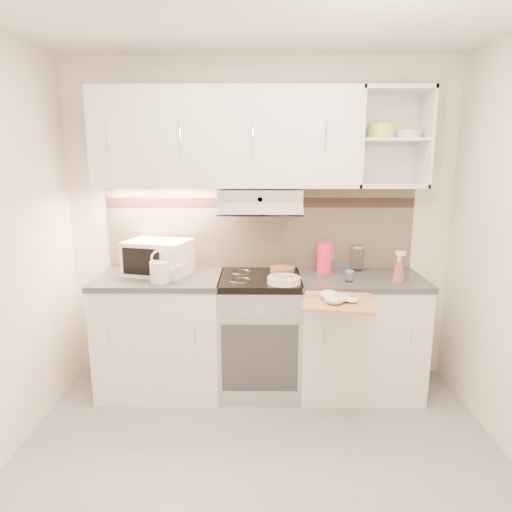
# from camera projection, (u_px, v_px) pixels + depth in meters

# --- Properties ---
(ground) EXTENTS (3.00, 3.00, 0.00)m
(ground) POSITION_uv_depth(u_px,v_px,m) (260.00, 486.00, 2.50)
(ground) COLOR #9A9A9C
(ground) RESTS_ON ground
(room_shell) EXTENTS (3.04, 2.84, 2.52)m
(room_shell) POSITION_uv_depth(u_px,v_px,m) (260.00, 184.00, 2.51)
(room_shell) COLOR white
(room_shell) RESTS_ON ground
(base_cabinet_left) EXTENTS (0.90, 0.60, 0.86)m
(base_cabinet_left) POSITION_uv_depth(u_px,v_px,m) (162.00, 335.00, 3.49)
(base_cabinet_left) COLOR white
(base_cabinet_left) RESTS_ON ground
(worktop_left) EXTENTS (0.92, 0.62, 0.04)m
(worktop_left) POSITION_uv_depth(u_px,v_px,m) (159.00, 279.00, 3.40)
(worktop_left) COLOR #47474C
(worktop_left) RESTS_ON base_cabinet_left
(base_cabinet_right) EXTENTS (0.90, 0.60, 0.86)m
(base_cabinet_right) POSITION_uv_depth(u_px,v_px,m) (358.00, 336.00, 3.48)
(base_cabinet_right) COLOR white
(base_cabinet_right) RESTS_ON ground
(worktop_right) EXTENTS (0.92, 0.62, 0.04)m
(worktop_right) POSITION_uv_depth(u_px,v_px,m) (361.00, 279.00, 3.38)
(worktop_right) COLOR #47474C
(worktop_right) RESTS_ON base_cabinet_right
(electric_range) EXTENTS (0.60, 0.60, 0.90)m
(electric_range) POSITION_uv_depth(u_px,v_px,m) (260.00, 333.00, 3.48)
(electric_range) COLOR #B7B7BC
(electric_range) RESTS_ON ground
(microwave) EXTENTS (0.53, 0.44, 0.26)m
(microwave) POSITION_uv_depth(u_px,v_px,m) (158.00, 257.00, 3.43)
(microwave) COLOR white
(microwave) RESTS_ON worktop_left
(watering_can) EXTENTS (0.27, 0.14, 0.23)m
(watering_can) POSITION_uv_depth(u_px,v_px,m) (161.00, 270.00, 3.22)
(watering_can) COLOR silver
(watering_can) RESTS_ON worktop_left
(plate_stack) EXTENTS (0.24, 0.24, 0.05)m
(plate_stack) POSITION_uv_depth(u_px,v_px,m) (284.00, 280.00, 3.20)
(plate_stack) COLOR white
(plate_stack) RESTS_ON electric_range
(bread_loaf) EXTENTS (0.18, 0.18, 0.05)m
(bread_loaf) POSITION_uv_depth(u_px,v_px,m) (282.00, 270.00, 3.48)
(bread_loaf) COLOR #AA6340
(bread_loaf) RESTS_ON electric_range
(pink_pitcher) EXTENTS (0.12, 0.12, 0.23)m
(pink_pitcher) POSITION_uv_depth(u_px,v_px,m) (325.00, 258.00, 3.48)
(pink_pitcher) COLOR #FF2251
(pink_pitcher) RESTS_ON worktop_right
(glass_jar) EXTENTS (0.10, 0.10, 0.19)m
(glass_jar) POSITION_uv_depth(u_px,v_px,m) (357.00, 258.00, 3.55)
(glass_jar) COLOR white
(glass_jar) RESTS_ON worktop_right
(spice_jar) EXTENTS (0.06, 0.06, 0.08)m
(spice_jar) POSITION_uv_depth(u_px,v_px,m) (349.00, 276.00, 3.23)
(spice_jar) COLOR white
(spice_jar) RESTS_ON worktop_right
(spray_bottle) EXTENTS (0.09, 0.09, 0.23)m
(spray_bottle) POSITION_uv_depth(u_px,v_px,m) (399.00, 269.00, 3.24)
(spray_bottle) COLOR pink
(spray_bottle) RESTS_ON worktop_right
(cutting_board) EXTENTS (0.50, 0.46, 0.02)m
(cutting_board) POSITION_uv_depth(u_px,v_px,m) (338.00, 302.00, 2.88)
(cutting_board) COLOR #B97758
(cutting_board) RESTS_ON base_cabinet_right
(dish_towel) EXTENTS (0.28, 0.25, 0.06)m
(dish_towel) POSITION_uv_depth(u_px,v_px,m) (341.00, 297.00, 2.84)
(dish_towel) COLOR white
(dish_towel) RESTS_ON cutting_board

